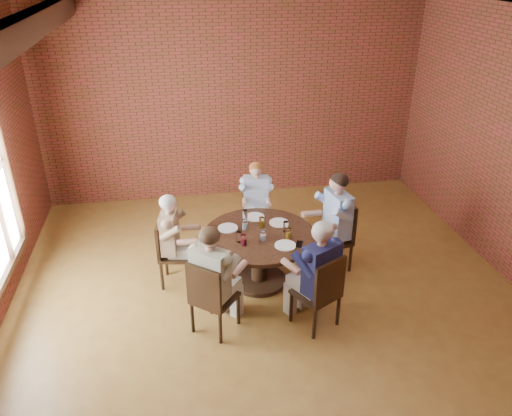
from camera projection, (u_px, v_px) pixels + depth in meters
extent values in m
plane|color=olive|center=(273.00, 311.00, 6.18)|extent=(7.00, 7.00, 0.00)
plane|color=silver|center=(279.00, 19.00, 4.63)|extent=(7.00, 7.00, 0.00)
plane|color=maroon|center=(233.00, 101.00, 8.47)|extent=(7.00, 0.00, 7.00)
cube|color=black|center=(2.00, 41.00, 4.31)|extent=(0.22, 6.90, 0.26)
cube|color=black|center=(1.00, 284.00, 5.81)|extent=(0.10, 2.16, 0.08)
cube|color=black|center=(3.00, 160.00, 6.20)|extent=(0.10, 0.08, 2.20)
cylinder|color=black|center=(259.00, 280.00, 6.70)|extent=(0.72, 0.72, 0.06)
cylinder|color=black|center=(259.00, 260.00, 6.56)|extent=(0.21, 0.21, 0.64)
cylinder|color=#3B2315|center=(259.00, 235.00, 6.39)|extent=(1.44, 1.44, 0.05)
cube|color=black|center=(331.00, 240.00, 6.86)|extent=(0.54, 0.54, 0.04)
cube|color=black|center=(347.00, 219.00, 6.79)|extent=(0.13, 0.46, 0.53)
cylinder|color=black|center=(311.00, 249.00, 7.06)|extent=(0.04, 0.04, 0.41)
cylinder|color=black|center=(324.00, 264.00, 6.73)|extent=(0.04, 0.04, 0.41)
cylinder|color=black|center=(336.00, 244.00, 7.19)|extent=(0.04, 0.04, 0.41)
cylinder|color=black|center=(350.00, 258.00, 6.86)|extent=(0.04, 0.04, 0.41)
cube|color=black|center=(256.00, 214.00, 7.54)|extent=(0.44, 0.44, 0.04)
cube|color=black|center=(256.00, 195.00, 7.58)|extent=(0.39, 0.09, 0.44)
cylinder|color=black|center=(246.00, 233.00, 7.49)|extent=(0.04, 0.04, 0.41)
cylinder|color=black|center=(267.00, 232.00, 7.50)|extent=(0.04, 0.04, 0.41)
cylinder|color=black|center=(245.00, 222.00, 7.78)|extent=(0.04, 0.04, 0.41)
cylinder|color=black|center=(266.00, 222.00, 7.79)|extent=(0.04, 0.04, 0.41)
cube|color=black|center=(176.00, 255.00, 6.52)|extent=(0.47, 0.47, 0.04)
cube|color=black|center=(160.00, 238.00, 6.41)|extent=(0.11, 0.40, 0.46)
cylinder|color=black|center=(188.00, 276.00, 6.47)|extent=(0.04, 0.04, 0.41)
cylinder|color=black|center=(191.00, 262.00, 6.78)|extent=(0.04, 0.04, 0.41)
cylinder|color=black|center=(162.00, 276.00, 6.47)|extent=(0.04, 0.04, 0.41)
cylinder|color=black|center=(166.00, 262.00, 6.78)|extent=(0.04, 0.04, 0.41)
cube|color=black|center=(215.00, 298.00, 5.71)|extent=(0.62, 0.62, 0.04)
cube|color=black|center=(204.00, 288.00, 5.43)|extent=(0.37, 0.31, 0.51)
cylinder|color=black|center=(238.00, 309.00, 5.87)|extent=(0.04, 0.04, 0.41)
cylinder|color=black|center=(211.00, 300.00, 6.04)|extent=(0.04, 0.04, 0.41)
cylinder|color=black|center=(220.00, 329.00, 5.58)|extent=(0.04, 0.04, 0.41)
cylinder|color=black|center=(192.00, 318.00, 5.74)|extent=(0.04, 0.04, 0.41)
cube|color=black|center=(316.00, 293.00, 5.79)|extent=(0.61, 0.61, 0.04)
cube|color=black|center=(330.00, 282.00, 5.51)|extent=(0.42, 0.25, 0.51)
cylinder|color=black|center=(315.00, 295.00, 6.13)|extent=(0.04, 0.04, 0.41)
cylinder|color=black|center=(291.00, 307.00, 5.92)|extent=(0.04, 0.04, 0.41)
cylinder|color=black|center=(338.00, 310.00, 5.86)|extent=(0.04, 0.04, 0.41)
cylinder|color=black|center=(314.00, 324.00, 5.64)|extent=(0.04, 0.04, 0.41)
cylinder|color=white|center=(279.00, 223.00, 6.62)|extent=(0.26, 0.26, 0.01)
cylinder|color=white|center=(255.00, 217.00, 6.77)|extent=(0.26, 0.26, 0.01)
cylinder|color=white|center=(228.00, 228.00, 6.49)|extent=(0.26, 0.26, 0.01)
cylinder|color=white|center=(285.00, 245.00, 6.11)|extent=(0.26, 0.26, 0.01)
cylinder|color=white|center=(286.00, 226.00, 6.40)|extent=(0.07, 0.07, 0.14)
cylinder|color=white|center=(262.00, 222.00, 6.50)|extent=(0.07, 0.07, 0.14)
cylinder|color=white|center=(245.00, 215.00, 6.68)|extent=(0.07, 0.07, 0.14)
cylinder|color=white|center=(245.00, 225.00, 6.44)|extent=(0.07, 0.07, 0.14)
cylinder|color=white|center=(239.00, 237.00, 6.16)|extent=(0.07, 0.07, 0.14)
cylinder|color=white|center=(243.00, 240.00, 6.09)|extent=(0.07, 0.07, 0.14)
cylinder|color=white|center=(263.00, 236.00, 6.19)|extent=(0.07, 0.07, 0.14)
cylinder|color=white|center=(288.00, 233.00, 6.24)|extent=(0.07, 0.07, 0.14)
cube|color=black|center=(299.00, 244.00, 6.14)|extent=(0.13, 0.17, 0.01)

